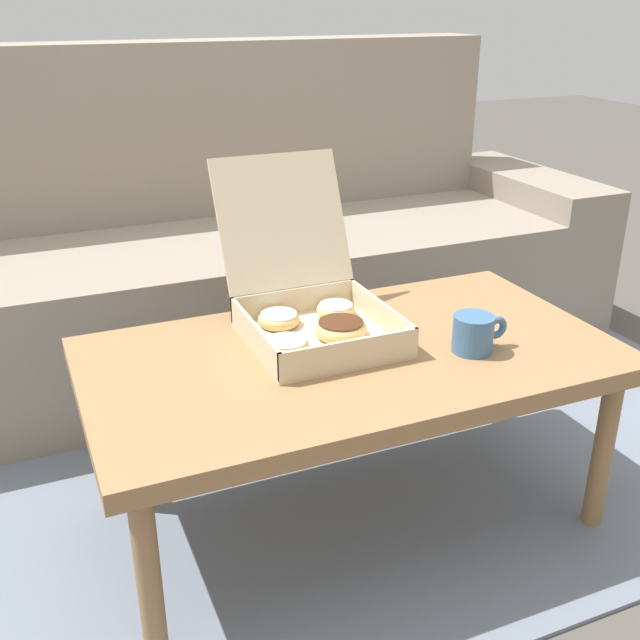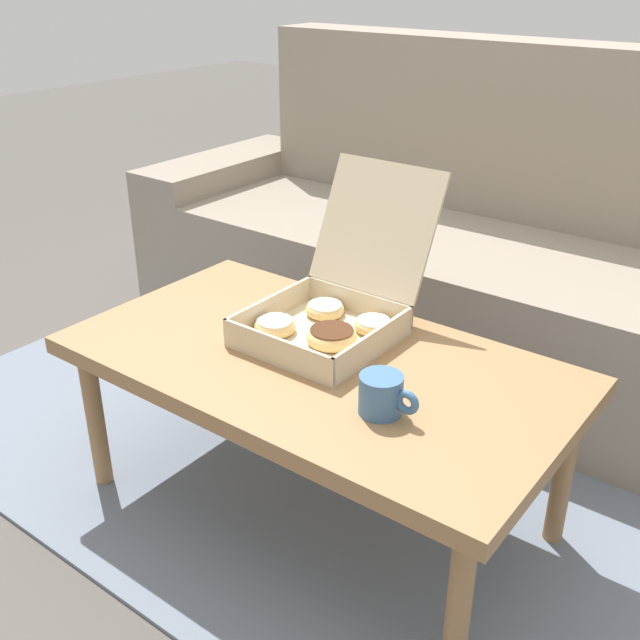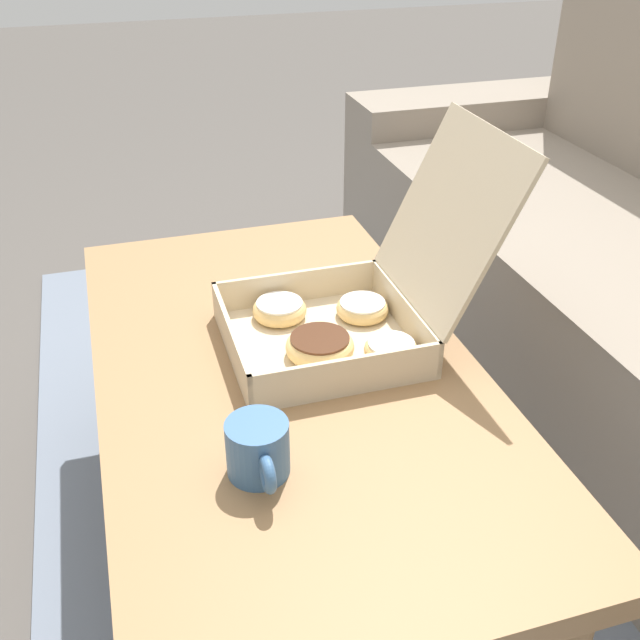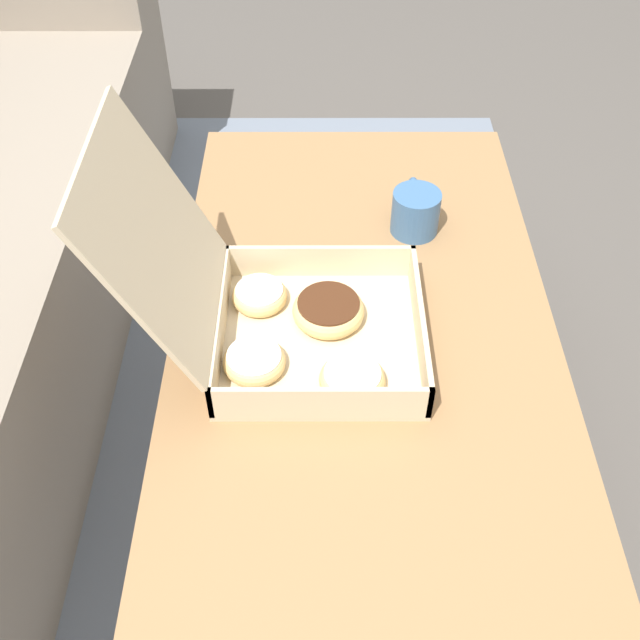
% 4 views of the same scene
% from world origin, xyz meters
% --- Properties ---
extents(ground_plane, '(12.00, 12.00, 0.00)m').
position_xyz_m(ground_plane, '(0.00, 0.00, 0.00)').
color(ground_plane, '#514C47').
extents(area_rug, '(2.61, 1.89, 0.01)m').
position_xyz_m(area_rug, '(0.00, 0.30, 0.01)').
color(area_rug, slate).
rests_on(area_rug, ground_plane).
extents(coffee_table, '(1.11, 0.61, 0.43)m').
position_xyz_m(coffee_table, '(0.00, -0.17, 0.39)').
color(coffee_table, '#997047').
rests_on(coffee_table, ground_plane).
extents(pastry_box, '(0.30, 0.45, 0.35)m').
position_xyz_m(pastry_box, '(-0.04, -0.04, 0.49)').
color(pastry_box, beige).
rests_on(pastry_box, coffee_table).
extents(coffee_mug, '(0.13, 0.09, 0.08)m').
position_xyz_m(coffee_mug, '(0.23, -0.27, 0.47)').
color(coffee_mug, '#3D6693').
rests_on(coffee_mug, coffee_table).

